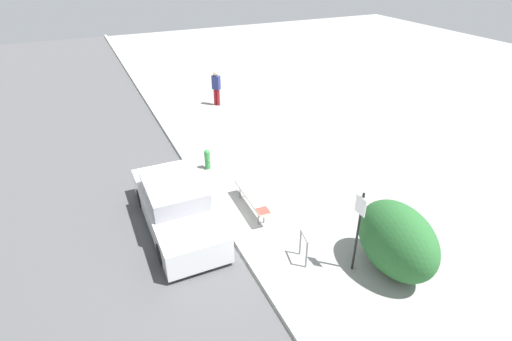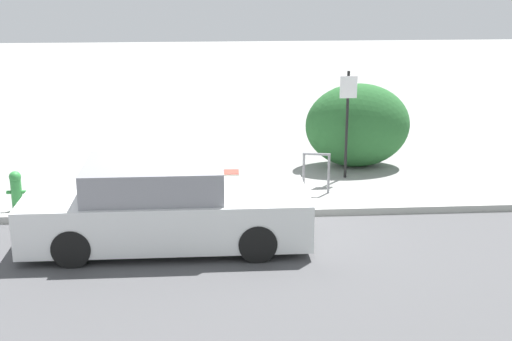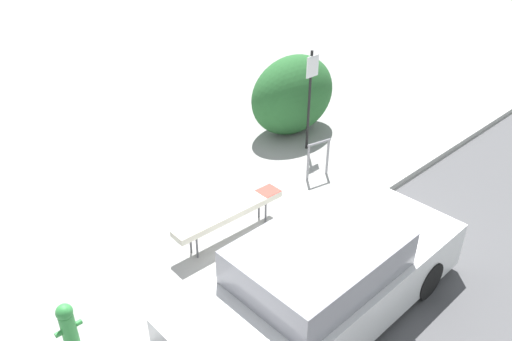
% 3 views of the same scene
% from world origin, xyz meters
% --- Properties ---
extents(ground_plane, '(60.00, 60.00, 0.00)m').
position_xyz_m(ground_plane, '(0.00, 0.00, 0.00)').
color(ground_plane, gray).
extents(curb, '(60.00, 0.20, 0.13)m').
position_xyz_m(curb, '(0.00, 0.00, 0.07)').
color(curb, '#A8A8A3').
rests_on(curb, ground_plane).
extents(bench, '(2.16, 0.41, 0.57)m').
position_xyz_m(bench, '(-0.56, 1.00, 0.50)').
color(bench, '#515156').
rests_on(bench, ground_plane).
extents(bike_rack, '(0.55, 0.16, 0.83)m').
position_xyz_m(bike_rack, '(2.07, 1.30, 0.50)').
color(bike_rack, gray).
rests_on(bike_rack, ground_plane).
extents(sign_post, '(0.36, 0.08, 2.30)m').
position_xyz_m(sign_post, '(2.86, 2.28, 1.38)').
color(sign_post, black).
rests_on(sign_post, ground_plane).
extents(fire_hydrant, '(0.36, 0.22, 0.77)m').
position_xyz_m(fire_hydrant, '(-3.65, 0.62, 0.41)').
color(fire_hydrant, '#338C3F').
rests_on(fire_hydrant, ground_plane).
extents(shrub_hedge, '(2.36, 1.44, 1.89)m').
position_xyz_m(shrub_hedge, '(3.29, 3.17, 0.94)').
color(shrub_hedge, '#28602D').
rests_on(shrub_hedge, ground_plane).
extents(parked_car_near, '(4.56, 1.76, 1.40)m').
position_xyz_m(parked_car_near, '(-0.81, -1.26, 0.64)').
color(parked_car_near, black).
rests_on(parked_car_near, ground_plane).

